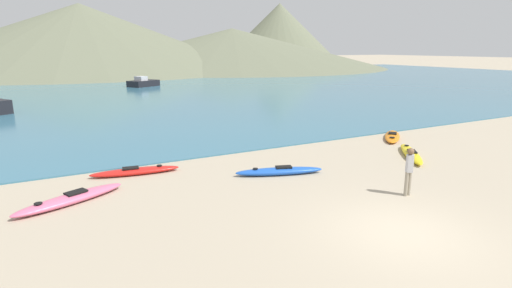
{
  "coord_description": "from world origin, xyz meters",
  "views": [
    {
      "loc": [
        -8.0,
        -6.7,
        4.77
      ],
      "look_at": [
        0.32,
        8.85,
        0.5
      ],
      "focal_mm": 28.0,
      "sensor_mm": 36.0,
      "label": 1
    }
  ],
  "objects_px": {
    "kayak_on_sand_4": "(135,171)",
    "person_near_foreground": "(409,169)",
    "kayak_on_sand_1": "(411,154)",
    "moored_boat_0": "(143,83)",
    "kayak_on_sand_3": "(392,136)",
    "kayak_on_sand_2": "(279,171)",
    "kayak_on_sand_0": "(71,199)"
  },
  "relations": [
    {
      "from": "kayak_on_sand_0",
      "to": "person_near_foreground",
      "type": "xyz_separation_m",
      "value": [
        9.87,
        -4.51,
        0.78
      ]
    },
    {
      "from": "kayak_on_sand_0",
      "to": "moored_boat_0",
      "type": "height_order",
      "value": "moored_boat_0"
    },
    {
      "from": "kayak_on_sand_3",
      "to": "kayak_on_sand_4",
      "type": "height_order",
      "value": "kayak_on_sand_4"
    },
    {
      "from": "kayak_on_sand_1",
      "to": "kayak_on_sand_3",
      "type": "relative_size",
      "value": 1.11
    },
    {
      "from": "kayak_on_sand_0",
      "to": "kayak_on_sand_3",
      "type": "relative_size",
      "value": 1.24
    },
    {
      "from": "kayak_on_sand_4",
      "to": "moored_boat_0",
      "type": "relative_size",
      "value": 0.81
    },
    {
      "from": "person_near_foreground",
      "to": "moored_boat_0",
      "type": "height_order",
      "value": "person_near_foreground"
    },
    {
      "from": "kayak_on_sand_3",
      "to": "moored_boat_0",
      "type": "relative_size",
      "value": 0.68
    },
    {
      "from": "person_near_foreground",
      "to": "kayak_on_sand_4",
      "type": "bearing_deg",
      "value": 138.8
    },
    {
      "from": "kayak_on_sand_4",
      "to": "person_near_foreground",
      "type": "xyz_separation_m",
      "value": [
        7.46,
        -6.54,
        0.8
      ]
    },
    {
      "from": "kayak_on_sand_3",
      "to": "kayak_on_sand_4",
      "type": "relative_size",
      "value": 0.84
    },
    {
      "from": "kayak_on_sand_2",
      "to": "kayak_on_sand_3",
      "type": "distance_m",
      "value": 8.99
    },
    {
      "from": "kayak_on_sand_0",
      "to": "kayak_on_sand_2",
      "type": "bearing_deg",
      "value": -4.83
    },
    {
      "from": "kayak_on_sand_4",
      "to": "person_near_foreground",
      "type": "height_order",
      "value": "person_near_foreground"
    },
    {
      "from": "kayak_on_sand_2",
      "to": "kayak_on_sand_3",
      "type": "relative_size",
      "value": 1.19
    },
    {
      "from": "kayak_on_sand_0",
      "to": "kayak_on_sand_3",
      "type": "height_order",
      "value": "kayak_on_sand_0"
    },
    {
      "from": "kayak_on_sand_1",
      "to": "kayak_on_sand_3",
      "type": "distance_m",
      "value": 3.69
    },
    {
      "from": "kayak_on_sand_0",
      "to": "person_near_foreground",
      "type": "relative_size",
      "value": 2.18
    },
    {
      "from": "kayak_on_sand_4",
      "to": "person_near_foreground",
      "type": "bearing_deg",
      "value": -41.2
    },
    {
      "from": "kayak_on_sand_3",
      "to": "person_near_foreground",
      "type": "height_order",
      "value": "person_near_foreground"
    },
    {
      "from": "kayak_on_sand_3",
      "to": "kayak_on_sand_2",
      "type": "bearing_deg",
      "value": -163.9
    },
    {
      "from": "moored_boat_0",
      "to": "person_near_foreground",
      "type": "bearing_deg",
      "value": -91.27
    },
    {
      "from": "kayak_on_sand_4",
      "to": "moored_boat_0",
      "type": "bearing_deg",
      "value": 76.76
    },
    {
      "from": "kayak_on_sand_1",
      "to": "moored_boat_0",
      "type": "relative_size",
      "value": 0.76
    },
    {
      "from": "kayak_on_sand_1",
      "to": "moored_boat_0",
      "type": "height_order",
      "value": "moored_boat_0"
    },
    {
      "from": "kayak_on_sand_1",
      "to": "moored_boat_0",
      "type": "distance_m",
      "value": 39.02
    },
    {
      "from": "kayak_on_sand_0",
      "to": "moored_boat_0",
      "type": "relative_size",
      "value": 0.84
    },
    {
      "from": "kayak_on_sand_0",
      "to": "kayak_on_sand_3",
      "type": "bearing_deg",
      "value": 6.72
    },
    {
      "from": "kayak_on_sand_3",
      "to": "person_near_foreground",
      "type": "xyz_separation_m",
      "value": [
        -6.06,
        -6.38,
        0.8
      ]
    },
    {
      "from": "kayak_on_sand_2",
      "to": "person_near_foreground",
      "type": "xyz_separation_m",
      "value": [
        2.57,
        -3.89,
        0.78
      ]
    },
    {
      "from": "kayak_on_sand_2",
      "to": "kayak_on_sand_3",
      "type": "height_order",
      "value": "kayak_on_sand_2"
    },
    {
      "from": "kayak_on_sand_4",
      "to": "kayak_on_sand_3",
      "type": "bearing_deg",
      "value": -0.65
    }
  ]
}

